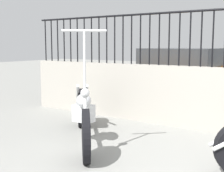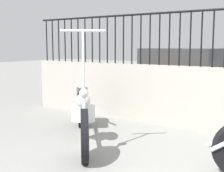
{
  "view_description": "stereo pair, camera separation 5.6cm",
  "coord_description": "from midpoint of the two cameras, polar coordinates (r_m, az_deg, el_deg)",
  "views": [
    {
      "loc": [
        1.06,
        -2.63,
        1.36
      ],
      "look_at": [
        -1.74,
        1.5,
        0.7
      ],
      "focal_mm": 50.0,
      "sensor_mm": 36.0,
      "label": 1
    },
    {
      "loc": [
        1.11,
        -2.6,
        1.36
      ],
      "look_at": [
        -1.74,
        1.5,
        0.7
      ],
      "focal_mm": 50.0,
      "sensor_mm": 36.0,
      "label": 2
    }
  ],
  "objects": [
    {
      "name": "car_orange",
      "position": [
        8.13,
        13.97,
        2.34
      ],
      "size": [
        1.92,
        4.07,
        1.28
      ],
      "rotation": [
        0.0,
        0.0,
        1.58
      ],
      "color": "black",
      "rests_on": "ground_plane"
    },
    {
      "name": "motorcycle_silver",
      "position": [
        4.56,
        -5.0,
        -4.84
      ],
      "size": [
        1.63,
        1.84,
        1.55
      ],
      "rotation": [
        0.0,
        0.0,
        -0.85
      ],
      "color": "black",
      "rests_on": "ground_plane"
    }
  ]
}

